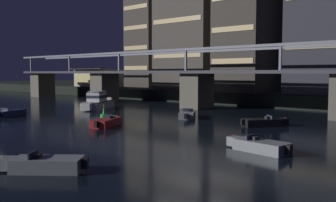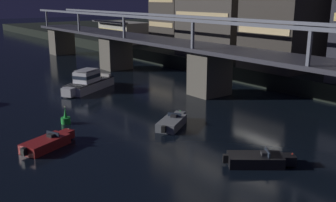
{
  "view_description": "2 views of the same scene",
  "coord_description": "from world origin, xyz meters",
  "px_view_note": "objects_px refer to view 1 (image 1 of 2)",
  "views": [
    {
      "loc": [
        35.91,
        -15.43,
        5.64
      ],
      "look_at": [
        8.17,
        16.58,
        2.49
      ],
      "focal_mm": 40.45,
      "sensor_mm": 36.0,
      "label": 1
    },
    {
      "loc": [
        34.11,
        0.18,
        11.78
      ],
      "look_at": [
        6.46,
        21.56,
        2.41
      ],
      "focal_mm": 41.39,
      "sensor_mm": 36.0,
      "label": 2
    }
  ],
  "objects_px": {
    "tower_central": "(249,16)",
    "cabin_cruiser_near_left": "(98,102)",
    "speedboat_mid_center": "(264,122)",
    "tower_west_tall": "(193,5)",
    "river_bridge": "(197,82)",
    "speedboat_near_center": "(9,113)",
    "waterfront_pavilion": "(98,78)",
    "speedboat_mid_right": "(259,146)",
    "tower_west_low": "(152,39)",
    "channel_buoy": "(104,115)",
    "speedboat_mid_left": "(187,115)",
    "speedboat_far_left": "(107,122)",
    "speedboat_near_right": "(44,164)"
  },
  "relations": [
    {
      "from": "speedboat_far_left",
      "to": "speedboat_mid_center",
      "type": "bearing_deg",
      "value": 40.49
    },
    {
      "from": "river_bridge",
      "to": "tower_west_low",
      "type": "relative_size",
      "value": 4.15
    },
    {
      "from": "tower_west_low",
      "to": "cabin_cruiser_near_left",
      "type": "bearing_deg",
      "value": -62.29
    },
    {
      "from": "waterfront_pavilion",
      "to": "speedboat_mid_right",
      "type": "xyz_separation_m",
      "value": [
        63.09,
        -35.82,
        -4.02
      ]
    },
    {
      "from": "waterfront_pavilion",
      "to": "cabin_cruiser_near_left",
      "type": "bearing_deg",
      "value": -38.75
    },
    {
      "from": "speedboat_mid_right",
      "to": "waterfront_pavilion",
      "type": "bearing_deg",
      "value": 150.41
    },
    {
      "from": "tower_west_tall",
      "to": "speedboat_far_left",
      "type": "height_order",
      "value": "tower_west_tall"
    },
    {
      "from": "river_bridge",
      "to": "speedboat_far_left",
      "type": "xyz_separation_m",
      "value": [
        4.94,
        -22.66,
        -3.71
      ]
    },
    {
      "from": "speedboat_near_center",
      "to": "cabin_cruiser_near_left",
      "type": "bearing_deg",
      "value": 88.76
    },
    {
      "from": "speedboat_near_center",
      "to": "channel_buoy",
      "type": "xyz_separation_m",
      "value": [
        11.65,
        6.22,
        0.06
      ]
    },
    {
      "from": "tower_west_tall",
      "to": "speedboat_near_right",
      "type": "distance_m",
      "value": 62.1
    },
    {
      "from": "tower_central",
      "to": "river_bridge",
      "type": "bearing_deg",
      "value": -96.49
    },
    {
      "from": "speedboat_near_center",
      "to": "speedboat_near_right",
      "type": "distance_m",
      "value": 30.68
    },
    {
      "from": "speedboat_mid_right",
      "to": "channel_buoy",
      "type": "bearing_deg",
      "value": 168.01
    },
    {
      "from": "speedboat_mid_left",
      "to": "river_bridge",
      "type": "bearing_deg",
      "value": 121.45
    },
    {
      "from": "tower_west_tall",
      "to": "speedboat_mid_center",
      "type": "distance_m",
      "value": 44.11
    },
    {
      "from": "speedboat_near_right",
      "to": "river_bridge",
      "type": "bearing_deg",
      "value": 114.11
    },
    {
      "from": "tower_west_tall",
      "to": "speedboat_near_center",
      "type": "xyz_separation_m",
      "value": [
        0.3,
        -39.83,
        -19.15
      ]
    },
    {
      "from": "tower_central",
      "to": "speedboat_near_center",
      "type": "relative_size",
      "value": 5.39
    },
    {
      "from": "speedboat_mid_center",
      "to": "tower_west_tall",
      "type": "bearing_deg",
      "value": 138.14
    },
    {
      "from": "waterfront_pavilion",
      "to": "speedboat_mid_right",
      "type": "relative_size",
      "value": 2.37
    },
    {
      "from": "tower_central",
      "to": "speedboat_near_right",
      "type": "xyz_separation_m",
      "value": [
        15.03,
        -50.68,
        -15.6
      ]
    },
    {
      "from": "tower_west_tall",
      "to": "speedboat_mid_right",
      "type": "relative_size",
      "value": 6.69
    },
    {
      "from": "waterfront_pavilion",
      "to": "speedboat_far_left",
      "type": "relative_size",
      "value": 2.46
    },
    {
      "from": "cabin_cruiser_near_left",
      "to": "speedboat_mid_right",
      "type": "relative_size",
      "value": 1.72
    },
    {
      "from": "tower_west_low",
      "to": "channel_buoy",
      "type": "relative_size",
      "value": 13.31
    },
    {
      "from": "tower_west_low",
      "to": "channel_buoy",
      "type": "distance_m",
      "value": 46.83
    },
    {
      "from": "river_bridge",
      "to": "speedboat_near_right",
      "type": "distance_m",
      "value": 40.75
    },
    {
      "from": "waterfront_pavilion",
      "to": "speedboat_mid_right",
      "type": "bearing_deg",
      "value": -29.59
    },
    {
      "from": "speedboat_far_left",
      "to": "channel_buoy",
      "type": "height_order",
      "value": "channel_buoy"
    },
    {
      "from": "speedboat_near_center",
      "to": "speedboat_far_left",
      "type": "height_order",
      "value": "same"
    },
    {
      "from": "tower_central",
      "to": "cabin_cruiser_near_left",
      "type": "relative_size",
      "value": 3.11
    },
    {
      "from": "river_bridge",
      "to": "tower_west_tall",
      "type": "relative_size",
      "value": 2.78
    },
    {
      "from": "tower_central",
      "to": "cabin_cruiser_near_left",
      "type": "xyz_separation_m",
      "value": [
        -12.95,
        -24.53,
        -14.96
      ]
    },
    {
      "from": "tower_west_low",
      "to": "speedboat_mid_center",
      "type": "bearing_deg",
      "value": -33.77
    },
    {
      "from": "channel_buoy",
      "to": "waterfront_pavilion",
      "type": "bearing_deg",
      "value": 142.17
    },
    {
      "from": "speedboat_near_right",
      "to": "channel_buoy",
      "type": "height_order",
      "value": "channel_buoy"
    },
    {
      "from": "speedboat_near_right",
      "to": "speedboat_mid_right",
      "type": "bearing_deg",
      "value": 62.97
    },
    {
      "from": "waterfront_pavilion",
      "to": "channel_buoy",
      "type": "xyz_separation_m",
      "value": [
        39.75,
        -30.87,
        -3.96
      ]
    },
    {
      "from": "speedboat_mid_left",
      "to": "channel_buoy",
      "type": "relative_size",
      "value": 2.73
    },
    {
      "from": "tower_central",
      "to": "speedboat_far_left",
      "type": "height_order",
      "value": "tower_central"
    },
    {
      "from": "channel_buoy",
      "to": "river_bridge",
      "type": "bearing_deg",
      "value": 89.84
    },
    {
      "from": "river_bridge",
      "to": "tower_west_tall",
      "type": "xyz_separation_m",
      "value": [
        -12.0,
        14.66,
        15.43
      ]
    },
    {
      "from": "channel_buoy",
      "to": "speedboat_mid_right",
      "type": "bearing_deg",
      "value": -11.99
    },
    {
      "from": "tower_west_tall",
      "to": "speedboat_mid_center",
      "type": "xyz_separation_m",
      "value": [
        29.6,
        -26.51,
        -19.15
      ]
    },
    {
      "from": "cabin_cruiser_near_left",
      "to": "speedboat_near_center",
      "type": "bearing_deg",
      "value": -91.24
    },
    {
      "from": "tower_central",
      "to": "speedboat_mid_center",
      "type": "distance_m",
      "value": 33.92
    },
    {
      "from": "speedboat_mid_left",
      "to": "speedboat_mid_right",
      "type": "relative_size",
      "value": 0.92
    },
    {
      "from": "cabin_cruiser_near_left",
      "to": "speedboat_near_right",
      "type": "bearing_deg",
      "value": -43.08
    },
    {
      "from": "speedboat_near_center",
      "to": "speedboat_mid_right",
      "type": "relative_size",
      "value": 0.99
    }
  ]
}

